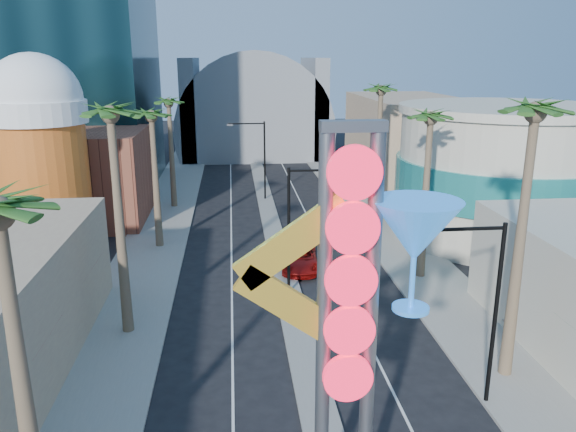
% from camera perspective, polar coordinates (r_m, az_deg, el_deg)
% --- Properties ---
extents(sidewalk_west, '(5.00, 100.00, 0.15)m').
position_cam_1_polar(sidewalk_west, '(49.28, -12.78, -1.14)').
color(sidewalk_west, gray).
rests_on(sidewalk_west, ground).
extents(sidewalk_east, '(5.00, 100.00, 0.15)m').
position_cam_1_polar(sidewalk_east, '(50.51, 9.12, -0.52)').
color(sidewalk_east, gray).
rests_on(sidewalk_east, ground).
extents(median, '(1.60, 84.00, 0.15)m').
position_cam_1_polar(median, '(51.86, -1.93, 0.11)').
color(median, gray).
rests_on(median, ground).
extents(brick_filler_west, '(10.00, 10.00, 8.00)m').
position_cam_1_polar(brick_filler_west, '(52.41, -19.75, 3.76)').
color(brick_filler_west, brown).
rests_on(brick_filler_west, ground).
extents(filler_east, '(10.00, 20.00, 10.00)m').
position_cam_1_polar(filler_east, '(63.49, 12.07, 7.24)').
color(filler_east, tan).
rests_on(filler_east, ground).
extents(beer_mug, '(7.00, 7.00, 14.50)m').
position_cam_1_polar(beer_mug, '(44.46, -23.85, 6.36)').
color(beer_mug, '#CD581B').
rests_on(beer_mug, ground).
extents(turquoise_building, '(16.60, 16.60, 10.60)m').
position_cam_1_polar(turquoise_building, '(47.73, 20.87, 4.07)').
color(turquoise_building, beige).
rests_on(turquoise_building, ground).
extents(canopy, '(22.00, 16.00, 22.00)m').
position_cam_1_polar(canopy, '(84.44, -3.54, 9.16)').
color(canopy, slate).
rests_on(canopy, ground).
extents(neon_sign, '(6.53, 2.60, 12.55)m').
position_cam_1_polar(neon_sign, '(16.78, 8.88, -8.50)').
color(neon_sign, gray).
rests_on(neon_sign, ground).
extents(streetlight_0, '(3.79, 0.25, 8.00)m').
position_cam_1_polar(streetlight_0, '(33.35, 1.02, -0.30)').
color(streetlight_0, black).
rests_on(streetlight_0, ground).
extents(streetlight_1, '(3.79, 0.25, 8.00)m').
position_cam_1_polar(streetlight_1, '(56.63, -2.95, 6.43)').
color(streetlight_1, black).
rests_on(streetlight_1, ground).
extents(streetlight_2, '(3.45, 0.25, 8.00)m').
position_cam_1_polar(streetlight_2, '(24.06, 19.46, -7.94)').
color(streetlight_2, black).
rests_on(streetlight_2, ground).
extents(palm_0, '(2.40, 2.40, 11.70)m').
position_cam_1_polar(palm_0, '(15.55, -27.23, -1.79)').
color(palm_0, brown).
rests_on(palm_0, ground).
extents(palm_1, '(2.40, 2.40, 12.70)m').
position_cam_1_polar(palm_1, '(28.59, -17.51, 8.43)').
color(palm_1, brown).
rests_on(palm_1, ground).
extents(palm_2, '(2.40, 2.40, 11.20)m').
position_cam_1_polar(palm_2, '(42.46, -13.67, 9.10)').
color(palm_2, brown).
rests_on(palm_2, ground).
extents(palm_3, '(2.40, 2.40, 11.20)m').
position_cam_1_polar(palm_3, '(54.31, -12.00, 10.60)').
color(palm_3, brown).
rests_on(palm_3, ground).
extents(palm_5, '(2.40, 2.40, 13.20)m').
position_cam_1_polar(palm_5, '(25.17, 23.65, 7.93)').
color(palm_5, brown).
rests_on(palm_5, ground).
extents(palm_6, '(2.40, 2.40, 11.70)m').
position_cam_1_polar(palm_6, '(36.20, 14.24, 8.68)').
color(palm_6, brown).
rests_on(palm_6, ground).
extents(palm_7, '(2.40, 2.40, 12.70)m').
position_cam_1_polar(palm_7, '(47.52, 9.40, 11.65)').
color(palm_7, brown).
rests_on(palm_7, ground).
extents(red_pickup, '(2.88, 5.59, 1.51)m').
position_cam_1_polar(red_pickup, '(38.92, 1.18, -4.29)').
color(red_pickup, '#A70F0C').
rests_on(red_pickup, ground).
extents(pedestrian_b, '(0.90, 0.75, 1.68)m').
position_cam_1_polar(pedestrian_b, '(31.67, 21.62, -9.92)').
color(pedestrian_b, gray).
rests_on(pedestrian_b, sidewalk_east).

